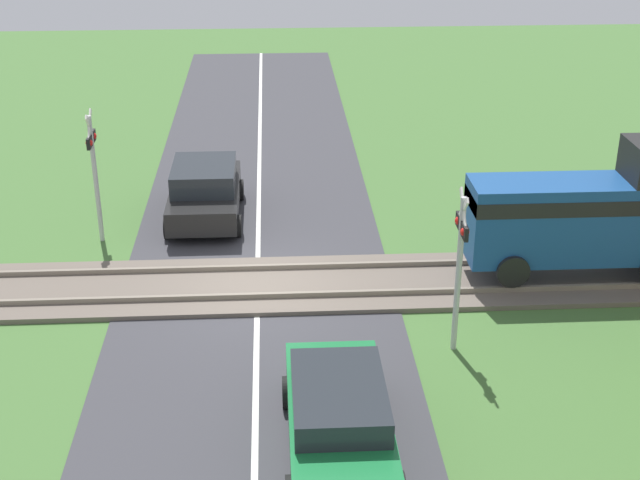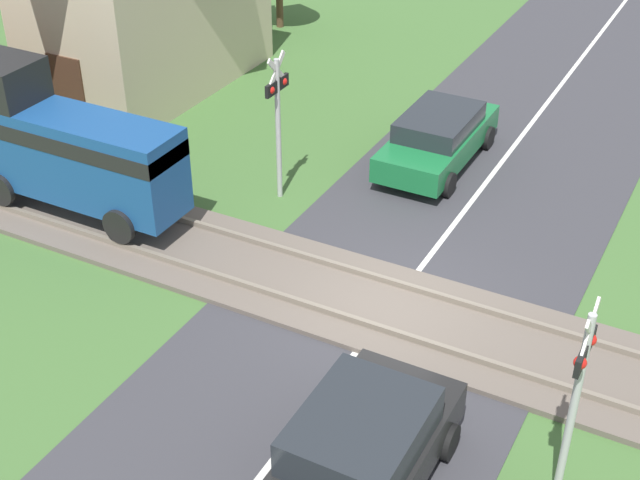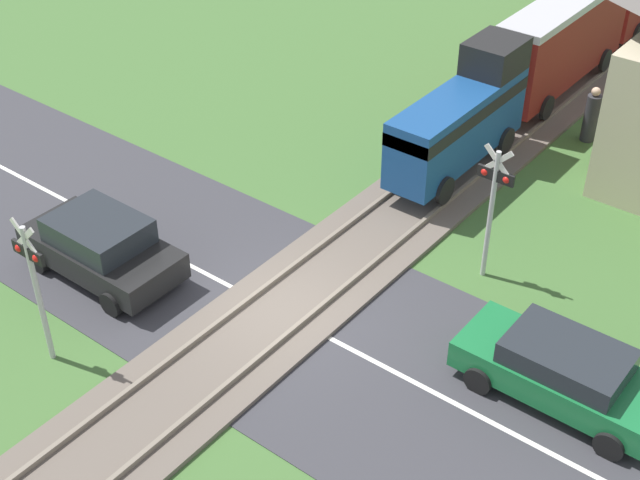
# 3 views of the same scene
# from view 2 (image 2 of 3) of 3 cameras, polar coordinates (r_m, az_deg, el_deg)

# --- Properties ---
(ground_plane) EXTENTS (60.00, 60.00, 0.00)m
(ground_plane) POSITION_cam_2_polar(r_m,az_deg,el_deg) (17.20, 4.34, -4.61)
(ground_plane) COLOR #426B33
(road_surface) EXTENTS (48.00, 6.40, 0.02)m
(road_surface) POSITION_cam_2_polar(r_m,az_deg,el_deg) (17.19, 4.34, -4.58)
(road_surface) COLOR #38383D
(road_surface) RESTS_ON ground_plane
(track_bed) EXTENTS (2.80, 48.00, 0.24)m
(track_bed) POSITION_cam_2_polar(r_m,az_deg,el_deg) (17.15, 4.35, -4.43)
(track_bed) COLOR #665B51
(track_bed) RESTS_ON ground_plane
(car_near_crossing) EXTENTS (3.98, 2.01, 1.55)m
(car_near_crossing) POSITION_cam_2_polar(r_m,az_deg,el_deg) (13.32, 2.58, -13.45)
(car_near_crossing) COLOR black
(car_near_crossing) RESTS_ON ground_plane
(car_far_side) EXTENTS (4.27, 1.88, 1.38)m
(car_far_side) POSITION_cam_2_polar(r_m,az_deg,el_deg) (22.14, 7.57, 6.56)
(car_far_side) COLOR #197038
(car_far_side) RESTS_ON ground_plane
(crossing_signal_west_approach) EXTENTS (0.90, 0.18, 3.48)m
(crossing_signal_west_approach) POSITION_cam_2_polar(r_m,az_deg,el_deg) (12.79, 16.23, -8.74)
(crossing_signal_west_approach) COLOR #B7B7B7
(crossing_signal_west_approach) RESTS_ON ground_plane
(crossing_signal_east_approach) EXTENTS (0.90, 0.18, 3.48)m
(crossing_signal_east_approach) POSITION_cam_2_polar(r_m,az_deg,el_deg) (19.89, -2.73, 8.38)
(crossing_signal_east_approach) COLOR #B7B7B7
(crossing_signal_east_approach) RESTS_ON ground_plane
(pedestrian_by_station) EXTENTS (0.42, 0.42, 1.71)m
(pedestrian_by_station) POSITION_cam_2_polar(r_m,az_deg,el_deg) (24.45, -19.42, 7.66)
(pedestrian_by_station) COLOR #333338
(pedestrian_by_station) RESTS_ON ground_plane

